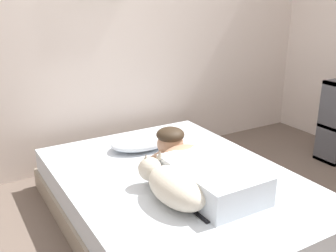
% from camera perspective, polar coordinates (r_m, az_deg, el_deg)
% --- Properties ---
extents(ground_plane, '(12.87, 12.87, 0.00)m').
position_cam_1_polar(ground_plane, '(2.62, 3.64, -15.88)').
color(ground_plane, '#66564C').
extents(back_wall, '(4.43, 0.12, 2.50)m').
position_cam_1_polar(back_wall, '(3.46, -9.97, 14.62)').
color(back_wall, silver).
rests_on(back_wall, ground).
extents(bed, '(1.47, 1.99, 0.33)m').
position_cam_1_polar(bed, '(2.72, 1.41, -10.49)').
color(bed, gray).
rests_on(bed, ground).
extents(pillow, '(0.52, 0.32, 0.11)m').
position_cam_1_polar(pillow, '(3.09, -3.74, -2.22)').
color(pillow, silver).
rests_on(pillow, bed).
extents(person_lying, '(0.43, 0.92, 0.27)m').
position_cam_1_polar(person_lying, '(2.51, 4.59, -6.16)').
color(person_lying, silver).
rests_on(person_lying, bed).
extents(dog, '(0.26, 0.57, 0.21)m').
position_cam_1_polar(dog, '(2.31, 0.72, -8.55)').
color(dog, beige).
rests_on(dog, bed).
extents(coffee_cup, '(0.12, 0.09, 0.07)m').
position_cam_1_polar(coffee_cup, '(2.91, -0.00, -3.89)').
color(coffee_cup, white).
rests_on(coffee_cup, bed).
extents(cell_phone, '(0.07, 0.14, 0.01)m').
position_cam_1_polar(cell_phone, '(2.21, 5.25, -12.87)').
color(cell_phone, black).
rests_on(cell_phone, bed).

